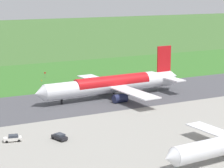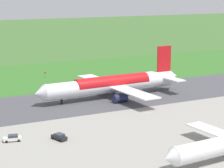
% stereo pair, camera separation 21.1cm
% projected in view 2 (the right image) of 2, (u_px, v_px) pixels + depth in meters
% --- Properties ---
extents(ground_plane, '(800.00, 800.00, 0.00)m').
position_uv_depth(ground_plane, '(108.00, 98.00, 152.79)').
color(ground_plane, '#3D662D').
extents(runway_asphalt, '(600.00, 32.85, 0.06)m').
position_uv_depth(runway_asphalt, '(108.00, 98.00, 152.78)').
color(runway_asphalt, '#47474C').
rests_on(runway_asphalt, ground).
extents(apron_concrete, '(440.00, 110.00, 0.05)m').
position_uv_depth(apron_concrete, '(217.00, 146.00, 105.73)').
color(apron_concrete, gray).
rests_on(apron_concrete, ground).
extents(grass_verge_foreground, '(600.00, 80.00, 0.04)m').
position_uv_depth(grass_verge_foreground, '(63.00, 78.00, 186.90)').
color(grass_verge_foreground, '#346B27').
rests_on(grass_verge_foreground, ground).
extents(airliner_main, '(54.10, 44.22, 15.88)m').
position_uv_depth(airliner_main, '(113.00, 84.00, 152.83)').
color(airliner_main, white).
rests_on(airliner_main, ground).
extents(service_car_followme, '(4.48, 2.60, 1.62)m').
position_uv_depth(service_car_followme, '(13.00, 138.00, 108.86)').
color(service_car_followme, silver).
rests_on(service_car_followme, ground).
extents(service_car_ops, '(2.90, 4.54, 1.62)m').
position_uv_depth(service_car_ops, '(59.00, 137.00, 109.90)').
color(service_car_ops, black).
rests_on(service_car_ops, ground).
extents(no_stopping_sign, '(0.60, 0.10, 2.36)m').
position_uv_depth(no_stopping_sign, '(45.00, 74.00, 186.91)').
color(no_stopping_sign, slate).
rests_on(no_stopping_sign, ground).
extents(traffic_cone_orange, '(0.40, 0.40, 0.55)m').
position_uv_depth(traffic_cone_orange, '(42.00, 80.00, 180.80)').
color(traffic_cone_orange, orange).
rests_on(traffic_cone_orange, ground).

